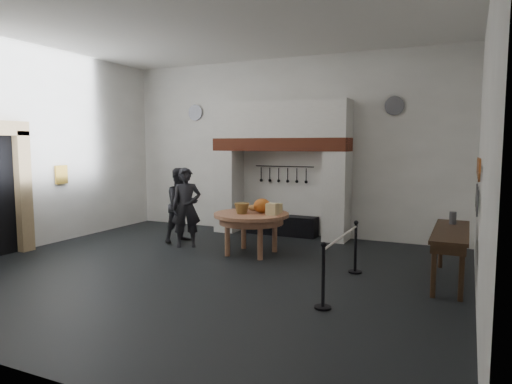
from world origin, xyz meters
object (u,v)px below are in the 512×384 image
at_px(visitor_far, 182,205).
at_px(barrier_post_near, 323,278).
at_px(barrier_post_far, 356,248).
at_px(iron_range, 281,225).
at_px(visitor_near, 186,207).
at_px(work_table, 251,215).
at_px(side_table, 451,232).

height_order(visitor_far, barrier_post_near, visitor_far).
relative_size(visitor_far, barrier_post_far, 1.96).
distance_m(iron_range, visitor_near, 2.69).
bearing_deg(barrier_post_near, work_table, 133.00).
xyz_separation_m(visitor_far, barrier_post_near, (4.35, -2.88, -0.43)).
height_order(work_table, barrier_post_near, barrier_post_near).
relative_size(barrier_post_near, barrier_post_far, 1.00).
bearing_deg(iron_range, barrier_post_far, -46.54).
relative_size(work_table, visitor_near, 0.88).
bearing_deg(barrier_post_far, barrier_post_near, -90.00).
height_order(work_table, side_table, side_table).
xyz_separation_m(iron_range, barrier_post_near, (2.53, -4.67, 0.20)).
bearing_deg(side_table, visitor_far, 172.42).
xyz_separation_m(visitor_far, side_table, (5.92, -0.79, -0.01)).
relative_size(iron_range, side_table, 0.86).
relative_size(visitor_near, barrier_post_far, 2.00).
bearing_deg(visitor_near, iron_range, 24.15).
xyz_separation_m(iron_range, visitor_far, (-1.82, -1.79, 0.63)).
relative_size(work_table, side_table, 0.72).
xyz_separation_m(visitor_near, barrier_post_far, (3.95, -0.48, -0.45)).
relative_size(visitor_far, barrier_post_near, 1.96).
bearing_deg(work_table, side_table, -5.78).
xyz_separation_m(iron_range, side_table, (4.10, -2.58, 0.62)).
bearing_deg(side_table, work_table, 174.22).
xyz_separation_m(iron_range, visitor_near, (-1.42, -2.19, 0.65)).
xyz_separation_m(work_table, barrier_post_near, (2.32, -2.49, -0.39)).
bearing_deg(work_table, visitor_far, 169.02).
distance_m(visitor_far, barrier_post_near, 5.23).
height_order(visitor_far, barrier_post_far, visitor_far).
distance_m(visitor_near, side_table, 5.53).
bearing_deg(iron_range, barrier_post_near, -61.55).
height_order(visitor_far, side_table, visitor_far).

